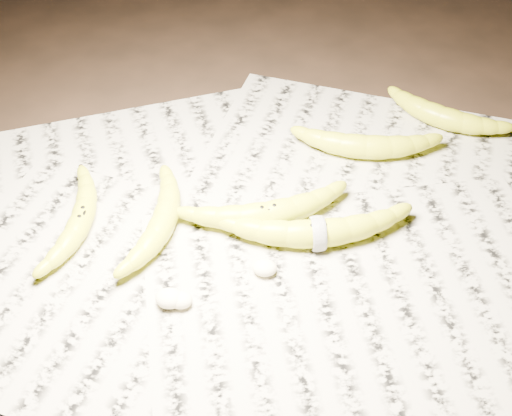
# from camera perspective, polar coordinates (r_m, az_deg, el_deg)

# --- Properties ---
(ground) EXTENTS (3.00, 3.00, 0.00)m
(ground) POSITION_cam_1_polar(r_m,az_deg,el_deg) (0.99, 0.28, -2.78)
(ground) COLOR black
(ground) RESTS_ON ground
(newspaper_patch) EXTENTS (0.90, 0.70, 0.01)m
(newspaper_patch) POSITION_cam_1_polar(r_m,az_deg,el_deg) (1.01, -0.65, -1.51)
(newspaper_patch) COLOR #A8A390
(newspaper_patch) RESTS_ON ground
(banana_left_a) EXTENTS (0.06, 0.19, 0.03)m
(banana_left_a) POSITION_cam_1_polar(r_m,az_deg,el_deg) (1.02, -13.84, -0.76)
(banana_left_a) COLOR yellow
(banana_left_a) RESTS_ON newspaper_patch
(banana_left_b) EXTENTS (0.08, 0.19, 0.04)m
(banana_left_b) POSITION_cam_1_polar(r_m,az_deg,el_deg) (1.00, -7.43, -0.90)
(banana_left_b) COLOR yellow
(banana_left_b) RESTS_ON newspaper_patch
(banana_center) EXTENTS (0.22, 0.13, 0.04)m
(banana_center) POSITION_cam_1_polar(r_m,az_deg,el_deg) (1.00, 0.94, -0.38)
(banana_center) COLOR yellow
(banana_center) RESTS_ON newspaper_patch
(banana_taped) EXTENTS (0.25, 0.11, 0.04)m
(banana_taped) POSITION_cam_1_polar(r_m,az_deg,el_deg) (0.97, 4.95, -1.89)
(banana_taped) COLOR yellow
(banana_taped) RESTS_ON newspaper_patch
(banana_upper_a) EXTENTS (0.20, 0.06, 0.04)m
(banana_upper_a) POSITION_cam_1_polar(r_m,az_deg,el_deg) (1.12, 8.80, 5.01)
(banana_upper_a) COLOR yellow
(banana_upper_a) RESTS_ON newspaper_patch
(banana_upper_b) EXTENTS (0.19, 0.13, 0.04)m
(banana_upper_b) POSITION_cam_1_polar(r_m,az_deg,el_deg) (1.21, 14.69, 7.20)
(banana_upper_b) COLOR yellow
(banana_upper_b) RESTS_ON newspaper_patch
(measuring_tape) EXTENTS (0.01, 0.05, 0.05)m
(measuring_tape) POSITION_cam_1_polar(r_m,az_deg,el_deg) (0.97, 4.95, -1.89)
(measuring_tape) COLOR white
(measuring_tape) RESTS_ON newspaper_patch
(flesh_chunk_a) EXTENTS (0.04, 0.03, 0.02)m
(flesh_chunk_a) POSITION_cam_1_polar(r_m,az_deg,el_deg) (0.91, -6.94, -7.03)
(flesh_chunk_a) COLOR #FFEDC5
(flesh_chunk_a) RESTS_ON newspaper_patch
(flesh_chunk_b) EXTENTS (0.03, 0.03, 0.02)m
(flesh_chunk_b) POSITION_cam_1_polar(r_m,az_deg,el_deg) (0.91, -6.09, -7.18)
(flesh_chunk_b) COLOR #FFEDC5
(flesh_chunk_b) RESTS_ON newspaper_patch
(flesh_chunk_c) EXTENTS (0.03, 0.03, 0.02)m
(flesh_chunk_c) POSITION_cam_1_polar(r_m,az_deg,el_deg) (0.94, 0.70, -4.65)
(flesh_chunk_c) COLOR #FFEDC5
(flesh_chunk_c) RESTS_ON newspaper_patch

